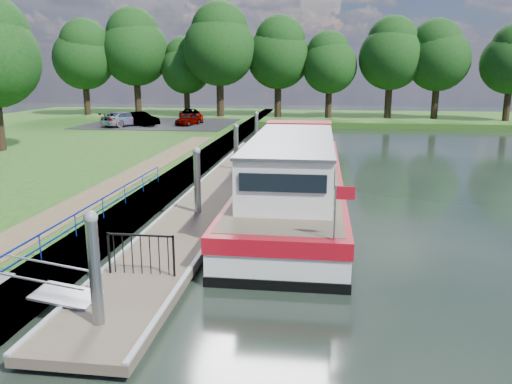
# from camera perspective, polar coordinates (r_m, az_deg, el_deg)

# --- Properties ---
(ground) EXTENTS (160.00, 160.00, 0.00)m
(ground) POSITION_cam_1_polar(r_m,az_deg,el_deg) (12.33, -16.37, -14.73)
(ground) COLOR black
(ground) RESTS_ON ground
(bank_edge) EXTENTS (1.10, 90.00, 0.78)m
(bank_edge) POSITION_cam_1_polar(r_m,az_deg,el_deg) (26.44, -8.63, 1.72)
(bank_edge) COLOR #473D2D
(bank_edge) RESTS_ON ground
(far_bank) EXTENTS (60.00, 18.00, 0.60)m
(far_bank) POSITION_cam_1_polar(r_m,az_deg,el_deg) (62.54, 14.22, 8.14)
(far_bank) COLOR #234C15
(far_bank) RESTS_ON ground
(footpath) EXTENTS (1.60, 40.00, 0.05)m
(footpath) POSITION_cam_1_polar(r_m,az_deg,el_deg) (20.64, -18.94, -1.03)
(footpath) COLOR brown
(footpath) RESTS_ON riverbank
(carpark) EXTENTS (14.00, 12.00, 0.06)m
(carpark) POSITION_cam_1_polar(r_m,az_deg,el_deg) (50.61, -10.80, 7.71)
(carpark) COLOR black
(carpark) RESTS_ON riverbank
(blue_fence) EXTENTS (0.04, 18.04, 0.72)m
(blue_fence) POSITION_cam_1_polar(r_m,az_deg,el_deg) (15.50, -21.65, -4.00)
(blue_fence) COLOR #0C2DBF
(blue_fence) RESTS_ON riverbank
(pontoon) EXTENTS (2.50, 30.00, 0.56)m
(pontoon) POSITION_cam_1_polar(r_m,az_deg,el_deg) (23.99, -4.05, 0.14)
(pontoon) COLOR brown
(pontoon) RESTS_ON ground
(mooring_piles) EXTENTS (0.30, 27.30, 3.55)m
(mooring_piles) POSITION_cam_1_polar(r_m,az_deg,el_deg) (23.76, -4.09, 2.71)
(mooring_piles) COLOR gray
(mooring_piles) RESTS_ON ground
(gangway) EXTENTS (2.58, 1.00, 0.92)m
(gangway) POSITION_cam_1_polar(r_m,az_deg,el_deg) (13.27, -23.14, -10.23)
(gangway) COLOR #A5A8AD
(gangway) RESTS_ON ground
(gate_panel) EXTENTS (1.85, 0.05, 1.15)m
(gate_panel) POSITION_cam_1_polar(r_m,az_deg,el_deg) (13.73, -13.04, -6.31)
(gate_panel) COLOR black
(gate_panel) RESTS_ON ground
(barge) EXTENTS (4.36, 21.15, 4.78)m
(barge) POSITION_cam_1_polar(r_m,az_deg,el_deg) (23.26, 4.59, 1.98)
(barge) COLOR black
(barge) RESTS_ON ground
(horizon_trees) EXTENTS (54.38, 10.03, 12.87)m
(horizon_trees) POSITION_cam_1_polar(r_m,az_deg,el_deg) (58.93, 1.30, 15.68)
(horizon_trees) COLOR #332316
(horizon_trees) RESTS_ON ground
(car_a) EXTENTS (2.15, 3.57, 1.14)m
(car_a) POSITION_cam_1_polar(r_m,az_deg,el_deg) (48.25, -7.75, 8.26)
(car_a) COLOR #999999
(car_a) RESTS_ON carpark
(car_b) EXTENTS (4.09, 2.85, 1.28)m
(car_b) POSITION_cam_1_polar(r_m,az_deg,el_deg) (48.56, -13.10, 8.15)
(car_b) COLOR #999999
(car_b) RESTS_ON carpark
(car_c) EXTENTS (3.63, 4.99, 1.34)m
(car_c) POSITION_cam_1_polar(r_m,az_deg,el_deg) (48.64, -14.86, 8.10)
(car_c) COLOR #999999
(car_c) RESTS_ON carpark
(car_d) EXTENTS (3.55, 5.15, 1.31)m
(car_d) POSITION_cam_1_polar(r_m,az_deg,el_deg) (51.17, -7.45, 8.66)
(car_d) COLOR #999999
(car_d) RESTS_ON carpark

